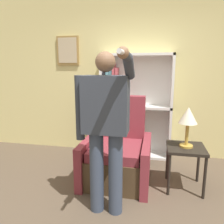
% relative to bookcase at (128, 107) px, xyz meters
% --- Properties ---
extents(wall_back, '(8.00, 0.11, 2.80)m').
position_rel_bookcase_xyz_m(wall_back, '(0.09, 0.16, 0.52)').
color(wall_back, '#DBCC84').
rests_on(wall_back, ground_plane).
extents(bookcase, '(1.22, 0.28, 1.78)m').
position_rel_bookcase_xyz_m(bookcase, '(0.00, 0.00, 0.00)').
color(bookcase, white).
rests_on(bookcase, ground_plane).
extents(armchair, '(0.91, 0.93, 1.15)m').
position_rel_bookcase_xyz_m(armchair, '(-0.02, -0.87, -0.53)').
color(armchair, '#4C3823').
rests_on(armchair, ground_plane).
extents(person_standing, '(0.61, 0.78, 1.71)m').
position_rel_bookcase_xyz_m(person_standing, '(-0.02, -1.64, 0.11)').
color(person_standing, '#384256').
rests_on(person_standing, ground_plane).
extents(side_table, '(0.47, 0.47, 0.57)m').
position_rel_bookcase_xyz_m(side_table, '(0.88, -0.97, -0.40)').
color(side_table, black).
rests_on(side_table, ground_plane).
extents(table_lamp, '(0.23, 0.23, 0.51)m').
position_rel_bookcase_xyz_m(table_lamp, '(0.88, -0.97, 0.07)').
color(table_lamp, gold).
rests_on(table_lamp, side_table).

